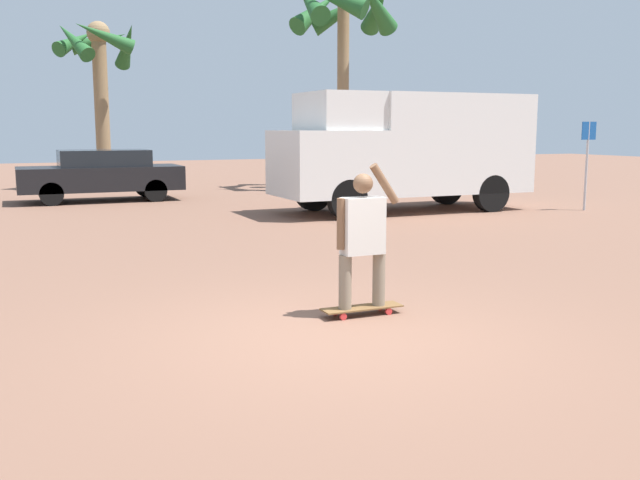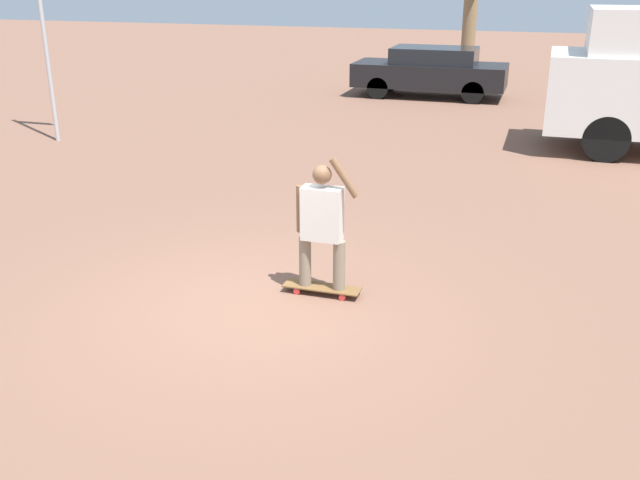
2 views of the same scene
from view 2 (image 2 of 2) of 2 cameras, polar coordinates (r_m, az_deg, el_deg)
name	(u,v)px [view 2 (image 2 of 2)]	position (r m, az deg, el deg)	size (l,w,h in m)	color
ground_plane	(250,308)	(8.05, -5.61, -5.43)	(80.00, 80.00, 0.00)	brown
skateboard	(322,288)	(8.32, 0.16, -3.83)	(0.91, 0.25, 0.09)	brown
person_skateboarder	(322,220)	(8.01, 0.16, 1.62)	(0.74, 0.22, 1.56)	gray
parked_car_black	(431,71)	(21.76, 8.86, 13.23)	(4.41, 1.80, 1.44)	black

